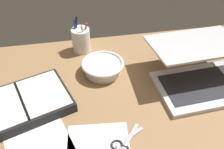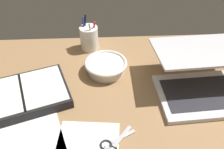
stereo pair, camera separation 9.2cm
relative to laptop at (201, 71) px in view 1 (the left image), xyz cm
name	(u,v)px [view 1 (the left image)]	position (x,y,z in cm)	size (l,w,h in cm)	color
desk_top	(122,115)	(-33.14, -10.50, -6.41)	(140.00, 100.00, 2.00)	#936D47
laptop	(201,71)	(0.00, 0.00, 0.00)	(37.55, 36.20, 15.16)	silver
bowl	(103,67)	(-36.41, 12.65, -2.49)	(17.54, 17.54, 5.17)	silver
pen_cup	(81,40)	(-43.50, 30.37, 0.17)	(8.19, 8.19, 15.92)	white
planner	(23,104)	(-67.08, -1.80, -3.40)	(37.50, 31.39, 4.20)	black
scissors	(123,144)	(-35.73, -23.18, -5.07)	(11.66, 10.65, 0.80)	#B7B7BC
paper_sheet_beside_planner	(40,148)	(-60.81, -19.93, -5.33)	(18.97, 23.51, 0.16)	white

